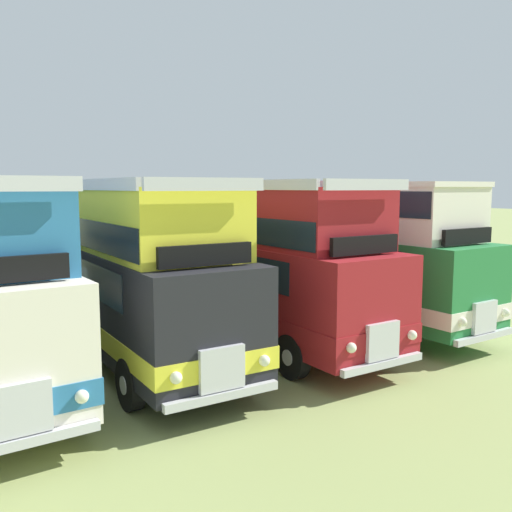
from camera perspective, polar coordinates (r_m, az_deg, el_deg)
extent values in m
plane|color=#8C9956|center=(14.76, -20.01, -10.46)|extent=(200.00, 200.00, 0.00)
cube|color=#19232D|center=(8.86, -23.62, -6.52)|extent=(2.20, 0.22, 0.90)
cube|color=silver|center=(9.12, -23.08, -14.33)|extent=(0.91, 0.17, 0.80)
cube|color=silver|center=(9.28, -22.89, -17.27)|extent=(2.30, 0.26, 0.16)
sphere|color=#EAEACC|center=(9.31, -17.48, -13.64)|extent=(0.22, 0.22, 0.22)
cube|color=silver|center=(9.07, -24.80, 6.80)|extent=(2.40, 0.23, 0.24)
cube|color=silver|center=(14.13, -23.42, 6.74)|extent=(0.60, 9.44, 0.24)
cube|color=black|center=(9.20, -24.43, -1.32)|extent=(1.90, 0.22, 0.40)
cylinder|color=black|center=(11.07, -18.70, -13.50)|extent=(0.33, 1.05, 1.04)
cylinder|color=silver|center=(11.11, -17.94, -13.40)|extent=(0.04, 0.36, 0.36)
cylinder|color=silver|center=(17.64, -24.47, -6.07)|extent=(0.04, 0.36, 0.36)
cube|color=black|center=(14.84, -13.41, -3.36)|extent=(2.55, 10.65, 2.30)
cube|color=yellow|center=(14.96, -13.35, -5.62)|extent=(2.59, 10.69, 0.44)
cube|color=#19232D|center=(15.13, -13.96, -0.88)|extent=(2.57, 8.25, 0.76)
cube|color=#19232D|center=(9.95, -3.87, -4.48)|extent=(2.20, 0.11, 0.90)
cube|color=silver|center=(10.18, -3.52, -11.50)|extent=(0.90, 0.12, 0.80)
cube|color=silver|center=(10.33, -3.42, -14.17)|extent=(2.30, 0.15, 0.16)
sphere|color=#EAEACC|center=(10.61, 0.87, -10.72)|extent=(0.22, 0.22, 0.22)
sphere|color=#EAEACC|center=(9.81, -8.24, -12.30)|extent=(0.22, 0.22, 0.22)
cube|color=yellow|center=(14.86, -13.93, 4.02)|extent=(2.45, 9.75, 1.50)
cube|color=silver|center=(10.14, -5.15, 7.38)|extent=(2.40, 0.11, 0.24)
cube|color=silver|center=(19.05, -18.07, 6.92)|extent=(2.40, 0.11, 0.24)
cube|color=silver|center=(15.25, -9.69, 7.20)|extent=(0.15, 9.73, 0.24)
cube|color=silver|center=(14.52, -18.56, 6.95)|extent=(0.15, 9.73, 0.24)
cube|color=#19232D|center=(14.88, -13.89, 2.86)|extent=(2.49, 9.65, 0.64)
cube|color=black|center=(10.26, -5.19, 0.10)|extent=(1.90, 0.13, 0.40)
cylinder|color=black|center=(12.26, -2.40, -11.08)|extent=(0.29, 1.04, 1.04)
cylinder|color=silver|center=(12.33, -1.78, -10.97)|extent=(0.02, 0.36, 0.36)
cylinder|color=black|center=(11.38, -12.80, -12.73)|extent=(0.29, 1.04, 1.04)
cylinder|color=silver|center=(11.33, -13.53, -12.83)|extent=(0.02, 0.36, 0.36)
cylinder|color=black|center=(18.70, -13.37, -4.90)|extent=(0.29, 1.04, 1.04)
cylinder|color=silver|center=(18.75, -12.94, -4.86)|extent=(0.02, 0.36, 0.36)
cylinder|color=black|center=(18.13, -20.31, -5.53)|extent=(0.29, 1.04, 1.04)
cylinder|color=silver|center=(18.11, -20.78, -5.57)|extent=(0.02, 0.36, 0.36)
cube|color=maroon|center=(16.37, -1.25, -2.21)|extent=(2.78, 11.18, 2.30)
cube|color=maroon|center=(16.47, -1.25, -4.27)|extent=(2.82, 11.22, 0.44)
cube|color=#19232D|center=(16.62, -1.98, 0.02)|extent=(2.75, 8.78, 0.76)
cube|color=#19232D|center=(11.99, 12.68, -2.66)|extent=(2.20, 0.15, 0.90)
cube|color=silver|center=(12.19, 12.89, -8.53)|extent=(0.90, 0.14, 0.80)
cube|color=silver|center=(12.31, 12.93, -10.80)|extent=(2.30, 0.20, 0.16)
sphere|color=#EAEACC|center=(12.82, 15.76, -7.84)|extent=(0.22, 0.22, 0.22)
sphere|color=#EAEACC|center=(11.57, 9.78, -9.29)|extent=(0.22, 0.22, 0.22)
cube|color=maroon|center=(16.38, -1.73, 4.49)|extent=(2.65, 10.28, 1.50)
cube|color=silver|center=(12.13, 11.46, 7.22)|extent=(2.40, 0.16, 0.24)
cube|color=silver|center=(20.45, -8.49, 7.17)|extent=(2.40, 0.16, 0.24)
cube|color=silver|center=(17.02, 1.75, 7.28)|extent=(0.35, 10.22, 0.24)
cube|color=silver|center=(15.78, -5.50, 7.26)|extent=(0.35, 10.22, 0.24)
cube|color=#19232D|center=(16.40, -1.73, 3.44)|extent=(2.69, 10.18, 0.64)
cube|color=black|center=(12.23, 11.14, 1.12)|extent=(1.90, 0.17, 0.40)
cylinder|color=black|center=(14.25, 11.30, -8.62)|extent=(0.31, 1.05, 1.04)
cylinder|color=silver|center=(14.35, 11.73, -8.51)|extent=(0.03, 0.36, 0.36)
cylinder|color=black|center=(12.81, 3.77, -10.29)|extent=(0.31, 1.05, 1.04)
cylinder|color=silver|center=(12.72, 3.22, -10.41)|extent=(0.03, 0.36, 0.36)
cylinder|color=black|center=(20.34, -4.05, -3.76)|extent=(0.31, 1.05, 1.04)
cylinder|color=silver|center=(20.42, -3.68, -3.72)|extent=(0.03, 0.36, 0.36)
cylinder|color=black|center=(19.36, -10.04, -4.41)|extent=(0.31, 1.05, 1.04)
cylinder|color=silver|center=(19.31, -10.45, -4.45)|extent=(0.03, 0.36, 0.36)
cube|color=#237538|center=(18.58, 8.24, -1.16)|extent=(2.98, 11.04, 2.30)
cube|color=silver|center=(18.67, 8.20, -2.98)|extent=(3.02, 11.09, 0.44)
cube|color=#19232D|center=(18.80, 7.45, 0.79)|extent=(2.90, 8.65, 0.76)
cube|color=#19232D|center=(14.97, 22.32, -1.09)|extent=(2.20, 0.20, 0.90)
cube|color=silver|center=(15.13, 22.44, -5.83)|extent=(0.90, 0.16, 0.80)
cube|color=silver|center=(15.23, 22.45, -7.69)|extent=(2.30, 0.24, 0.16)
sphere|color=#EAEACC|center=(15.87, 24.28, -5.34)|extent=(0.22, 0.22, 0.22)
sphere|color=#EAEACC|center=(14.40, 20.48, -6.38)|extent=(0.22, 0.22, 0.22)
cube|color=silver|center=(18.59, 7.82, 4.73)|extent=(2.84, 10.14, 1.50)
cube|color=silver|center=(18.58, 7.86, 7.26)|extent=(2.90, 10.24, 0.14)
cube|color=#19232D|center=(18.58, 7.84, 5.66)|extent=(2.87, 10.04, 0.68)
cube|color=black|center=(15.17, 20.92, 1.92)|extent=(1.90, 0.20, 0.40)
cylinder|color=black|center=(17.10, 19.88, -6.26)|extent=(0.33, 1.05, 1.04)
cylinder|color=silver|center=(17.21, 20.18, -6.18)|extent=(0.04, 0.36, 0.36)
cylinder|color=black|center=(15.34, 14.75, -7.58)|extent=(0.33, 1.05, 1.04)
cylinder|color=silver|center=(15.23, 14.37, -7.67)|extent=(0.04, 0.36, 0.36)
cylinder|color=black|center=(22.27, 4.03, -2.81)|extent=(0.33, 1.05, 1.04)
cylinder|color=silver|center=(22.36, 4.33, -2.77)|extent=(0.04, 0.36, 0.36)
cylinder|color=black|center=(20.95, -0.94, -3.42)|extent=(0.33, 1.05, 1.04)
cylinder|color=silver|center=(20.87, -1.29, -3.46)|extent=(0.04, 0.36, 0.36)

